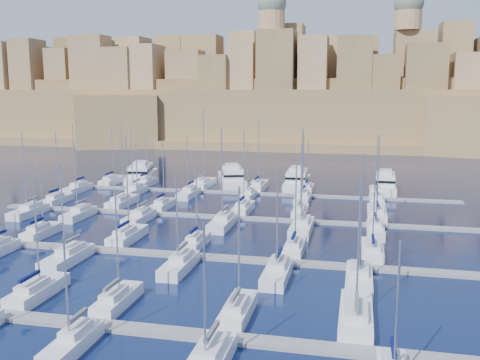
% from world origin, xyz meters
% --- Properties ---
extents(ground, '(600.00, 600.00, 0.00)m').
position_xyz_m(ground, '(0.00, 0.00, 0.00)').
color(ground, black).
rests_on(ground, ground).
extents(pontoon_near, '(84.00, 2.00, 0.40)m').
position_xyz_m(pontoon_near, '(0.00, -34.00, 0.20)').
color(pontoon_near, slate).
rests_on(pontoon_near, ground).
extents(pontoon_mid_near, '(84.00, 2.00, 0.40)m').
position_xyz_m(pontoon_mid_near, '(0.00, -12.00, 0.20)').
color(pontoon_mid_near, slate).
rests_on(pontoon_mid_near, ground).
extents(pontoon_mid_far, '(84.00, 2.00, 0.40)m').
position_xyz_m(pontoon_mid_far, '(0.00, 10.00, 0.20)').
color(pontoon_mid_far, slate).
rests_on(pontoon_mid_far, ground).
extents(pontoon_far, '(84.00, 2.00, 0.40)m').
position_xyz_m(pontoon_far, '(0.00, 32.00, 0.20)').
color(pontoon_far, slate).
rests_on(pontoon_far, ground).
extents(sailboat_2, '(2.60, 8.68, 12.73)m').
position_xyz_m(sailboat_2, '(-10.99, -28.77, 0.73)').
color(sailboat_2, silver).
rests_on(sailboat_2, ground).
extents(sailboat_3, '(2.37, 7.91, 12.23)m').
position_xyz_m(sailboat_3, '(-1.66, -29.15, 0.72)').
color(sailboat_3, silver).
rests_on(sailboat_3, ground).
extents(sailboat_4, '(2.44, 8.12, 13.08)m').
position_xyz_m(sailboat_4, '(10.91, -29.04, 0.73)').
color(sailboat_4, silver).
rests_on(sailboat_4, ground).
extents(sailboat_5, '(3.04, 10.14, 14.46)m').
position_xyz_m(sailboat_5, '(22.06, -28.05, 0.76)').
color(sailboat_5, silver).
rests_on(sailboat_5, ground).
extents(sailboat_9, '(2.24, 7.47, 10.42)m').
position_xyz_m(sailboat_9, '(-1.21, -38.63, 0.70)').
color(sailboat_9, silver).
rests_on(sailboat_9, ground).
extents(sailboat_13, '(2.43, 8.09, 11.17)m').
position_xyz_m(sailboat_13, '(-24.44, -7.06, 0.71)').
color(sailboat_13, silver).
rests_on(sailboat_13, ground).
extents(sailboat_14, '(2.79, 9.30, 15.81)m').
position_xyz_m(sailboat_14, '(-10.81, -6.47, 0.76)').
color(sailboat_14, silver).
rests_on(sailboat_14, ground).
extents(sailboat_15, '(2.30, 7.68, 11.31)m').
position_xyz_m(sailboat_15, '(-0.10, -7.26, 0.71)').
color(sailboat_15, silver).
rests_on(sailboat_15, ground).
extents(sailboat_16, '(2.48, 8.27, 12.35)m').
position_xyz_m(sailboat_16, '(13.75, -6.97, 0.72)').
color(sailboat_16, silver).
rests_on(sailboat_16, ground).
extents(sailboat_17, '(2.81, 9.38, 12.88)m').
position_xyz_m(sailboat_17, '(23.99, -6.43, 0.74)').
color(sailboat_17, silver).
rests_on(sailboat_17, ground).
extents(sailboat_20, '(2.83, 9.43, 13.26)m').
position_xyz_m(sailboat_20, '(-13.98, -17.60, 0.74)').
color(sailboat_20, silver).
rests_on(sailboat_20, ground).
extents(sailboat_21, '(2.65, 8.83, 11.92)m').
position_xyz_m(sailboat_21, '(0.91, -17.30, 0.72)').
color(sailboat_21, silver).
rests_on(sailboat_21, ground).
extents(sailboat_22, '(2.77, 9.24, 13.23)m').
position_xyz_m(sailboat_22, '(13.00, -17.51, 0.74)').
color(sailboat_22, silver).
rests_on(sailboat_22, ground).
extents(sailboat_23, '(2.92, 9.72, 15.34)m').
position_xyz_m(sailboat_23, '(22.31, -17.74, 0.76)').
color(sailboat_23, silver).
rests_on(sailboat_23, ground).
extents(sailboat_24, '(2.48, 8.27, 14.16)m').
position_xyz_m(sailboat_24, '(-35.16, 15.03, 0.74)').
color(sailboat_24, silver).
rests_on(sailboat_24, ground).
extents(sailboat_25, '(2.92, 9.74, 15.56)m').
position_xyz_m(sailboat_25, '(-21.89, 15.75, 0.76)').
color(sailboat_25, silver).
rests_on(sailboat_25, ground).
extents(sailboat_26, '(2.38, 7.94, 13.05)m').
position_xyz_m(sailboat_26, '(-13.35, 14.87, 0.73)').
color(sailboat_26, silver).
rests_on(sailboat_26, ground).
extents(sailboat_27, '(2.68, 8.94, 15.03)m').
position_xyz_m(sailboat_27, '(1.79, 15.36, 0.75)').
color(sailboat_27, silver).
rests_on(sailboat_27, ground).
extents(sailboat_28, '(2.37, 7.90, 13.10)m').
position_xyz_m(sailboat_28, '(12.12, 14.85, 0.73)').
color(sailboat_28, silver).
rests_on(sailboat_28, ground).
extents(sailboat_29, '(3.16, 10.52, 14.65)m').
position_xyz_m(sailboat_29, '(25.17, 16.13, 0.76)').
color(sailboat_29, silver).
rests_on(sailboat_29, ground).
extents(sailboat_30, '(2.75, 9.15, 14.77)m').
position_xyz_m(sailboat_30, '(-34.41, 4.54, 0.75)').
color(sailboat_30, silver).
rests_on(sailboat_30, ground).
extents(sailboat_31, '(2.60, 8.68, 13.36)m').
position_xyz_m(sailboat_31, '(-24.86, 4.77, 0.73)').
color(sailboat_31, silver).
rests_on(sailboat_31, ground).
extents(sailboat_32, '(2.71, 9.03, 13.74)m').
position_xyz_m(sailboat_32, '(-13.65, 4.60, 0.74)').
color(sailboat_32, silver).
rests_on(sailboat_32, ground).
extents(sailboat_33, '(2.93, 9.78, 16.15)m').
position_xyz_m(sailboat_33, '(0.84, 4.23, 0.77)').
color(sailboat_33, silver).
rests_on(sailboat_33, ground).
extents(sailboat_34, '(3.11, 10.36, 16.40)m').
position_xyz_m(sailboat_34, '(13.54, 3.95, 0.77)').
color(sailboat_34, silver).
rests_on(sailboat_34, ground).
extents(sailboat_35, '(2.60, 8.65, 12.71)m').
position_xyz_m(sailboat_35, '(24.67, 4.78, 0.73)').
color(sailboat_35, silver).
rests_on(sailboat_35, ground).
extents(sailboat_36, '(2.80, 9.32, 13.89)m').
position_xyz_m(sailboat_36, '(-34.58, 37.54, 0.74)').
color(sailboat_36, silver).
rests_on(sailboat_36, ground).
extents(sailboat_37, '(2.66, 8.88, 12.48)m').
position_xyz_m(sailboat_37, '(-25.96, 37.33, 0.73)').
color(sailboat_37, silver).
rests_on(sailboat_37, ground).
extents(sailboat_38, '(3.21, 10.70, 17.99)m').
position_xyz_m(sailboat_38, '(-12.49, 38.22, 0.79)').
color(sailboat_38, silver).
rests_on(sailboat_38, ground).
extents(sailboat_39, '(3.16, 10.54, 15.82)m').
position_xyz_m(sailboat_39, '(0.19, 38.14, 0.77)').
color(sailboat_39, silver).
rests_on(sailboat_39, ground).
extents(sailboat_40, '(2.54, 8.45, 11.47)m').
position_xyz_m(sailboat_40, '(11.15, 37.12, 0.72)').
color(sailboat_40, silver).
rests_on(sailboat_40, ground).
extents(sailboat_41, '(2.52, 8.39, 12.92)m').
position_xyz_m(sailboat_41, '(25.53, 37.09, 0.73)').
color(sailboat_41, silver).
rests_on(sailboat_41, ground).
extents(sailboat_42, '(2.80, 9.32, 14.86)m').
position_xyz_m(sailboat_42, '(-37.45, 26.46, 0.75)').
color(sailboat_42, silver).
rests_on(sailboat_42, ground).
extents(sailboat_43, '(2.69, 8.95, 14.21)m').
position_xyz_m(sailboat_43, '(-24.26, 26.64, 0.74)').
color(sailboat_43, silver).
rests_on(sailboat_43, ground).
extents(sailboat_44, '(2.68, 8.93, 13.16)m').
position_xyz_m(sailboat_44, '(-12.21, 26.65, 0.73)').
color(sailboat_44, silver).
rests_on(sailboat_44, ground).
extents(sailboat_45, '(2.25, 7.51, 10.75)m').
position_xyz_m(sailboat_45, '(0.21, 27.35, 0.70)').
color(sailboat_45, silver).
rests_on(sailboat_45, ground).
extents(sailboat_46, '(2.77, 9.22, 13.98)m').
position_xyz_m(sailboat_46, '(11.38, 26.50, 0.74)').
color(sailboat_46, silver).
rests_on(sailboat_46, ground).
extents(sailboat_47, '(2.79, 9.28, 13.08)m').
position_xyz_m(sailboat_47, '(25.46, 26.47, 0.74)').
color(sailboat_47, silver).
rests_on(sailboat_47, ground).
extents(motor_yacht_a, '(9.54, 18.92, 5.25)m').
position_xyz_m(motor_yacht_a, '(-29.27, 42.23, 1.73)').
color(motor_yacht_a, silver).
rests_on(motor_yacht_a, ground).
extents(motor_yacht_b, '(10.72, 18.63, 5.25)m').
position_xyz_m(motor_yacht_b, '(-6.69, 42.10, 1.73)').
color(motor_yacht_b, silver).
rests_on(motor_yacht_b, ground).
extents(motor_yacht_c, '(5.48, 16.75, 5.25)m').
position_xyz_m(motor_yacht_c, '(8.48, 41.48, 1.73)').
color(motor_yacht_c, silver).
rests_on(motor_yacht_c, ground).
extents(motor_yacht_d, '(5.02, 15.14, 5.25)m').
position_xyz_m(motor_yacht_d, '(27.59, 40.70, 1.73)').
color(motor_yacht_d, silver).
rests_on(motor_yacht_d, ground).
extents(fortified_city, '(460.00, 108.95, 59.52)m').
position_xyz_m(fortified_city, '(-0.19, 155.26, 14.74)').
color(fortified_city, brown).
rests_on(fortified_city, ground).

